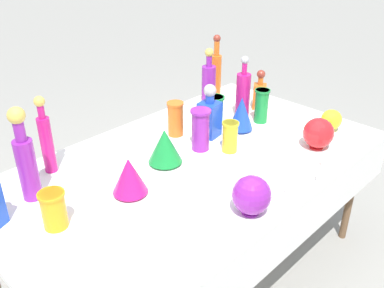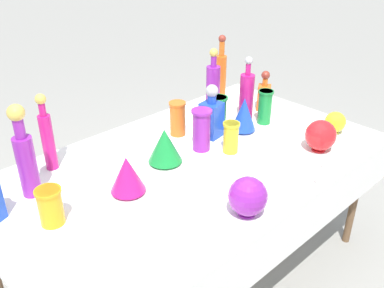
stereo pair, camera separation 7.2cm
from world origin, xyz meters
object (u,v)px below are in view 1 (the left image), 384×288
round_bowl_0 (331,120)px  cardboard_box_behind_right (123,162)px  tall_bottle_1 (46,139)px  slender_vase_2 (54,209)px  tall_bottle_3 (26,159)px  slender_vase_1 (175,118)px  cardboard_box_behind_left (42,206)px  slender_vase_3 (215,108)px  round_bowl_2 (318,133)px  square_decanter_1 (260,93)px  fluted_vase_1 (165,146)px  fluted_vase_0 (129,176)px  round_bowl_1 (252,195)px  fluted_vase_2 (241,113)px  tall_bottle_4 (209,83)px  tall_bottle_0 (216,72)px  square_decanter_2 (209,115)px  slender_vase_4 (201,129)px  slender_vase_5 (261,105)px  tall_bottle_2 (243,94)px  slender_vase_0 (230,136)px

round_bowl_0 → cardboard_box_behind_right: (-0.45, 1.43, -0.68)m
tall_bottle_1 → slender_vase_2: bearing=-117.1°
tall_bottle_3 → slender_vase_1: size_ratio=2.21×
tall_bottle_1 → cardboard_box_behind_left: size_ratio=0.92×
slender_vase_3 → round_bowl_2: bearing=-79.0°
tall_bottle_3 → round_bowl_0: 1.64m
square_decanter_1 → tall_bottle_1: bearing=168.7°
fluted_vase_1 → square_decanter_1: bearing=5.1°
square_decanter_1 → slender_vase_1: 0.64m
fluted_vase_0 → round_bowl_1: size_ratio=1.05×
tall_bottle_1 → fluted_vase_2: size_ratio=1.94×
tall_bottle_4 → round_bowl_2: bearing=-92.0°
cardboard_box_behind_left → round_bowl_1: bearing=-80.4°
slender_vase_1 → round_bowl_0: bearing=-42.2°
slender_vase_3 → tall_bottle_0: bearing=41.0°
square_decanter_2 → slender_vase_4: 0.16m
tall_bottle_0 → fluted_vase_1: size_ratio=2.31×
slender_vase_1 → slender_vase_5: 0.53m
slender_vase_2 → fluted_vase_1: fluted_vase_1 is taller
tall_bottle_2 → round_bowl_0: tall_bottle_2 is taller
tall_bottle_1 → slender_vase_2: tall_bottle_1 is taller
tall_bottle_1 → tall_bottle_3: tall_bottle_3 is taller
slender_vase_0 → square_decanter_2: bearing=74.0°
tall_bottle_1 → tall_bottle_2: bearing=-13.8°
slender_vase_1 → round_bowl_0: slender_vase_1 is taller
fluted_vase_0 → cardboard_box_behind_right: fluted_vase_0 is taller
tall_bottle_2 → slender_vase_2: 1.34m
slender_vase_2 → round_bowl_1: 0.79m
square_decanter_1 → round_bowl_1: bearing=-145.3°
tall_bottle_0 → square_decanter_2: size_ratio=1.40×
tall_bottle_3 → slender_vase_3: size_ratio=2.81×
tall_bottle_3 → slender_vase_0: bearing=-20.7°
slender_vase_2 → tall_bottle_1: bearing=62.9°
tall_bottle_1 → tall_bottle_3: size_ratio=0.90×
slender_vase_3 → fluted_vase_2: bearing=-87.9°
tall_bottle_1 → slender_vase_4: bearing=-29.1°
tall_bottle_0 → slender_vase_0: 0.75m
cardboard_box_behind_left → slender_vase_2: bearing=-110.1°
cardboard_box_behind_left → fluted_vase_1: bearing=-73.3°
round_bowl_0 → slender_vase_4: bearing=150.7°
cardboard_box_behind_left → slender_vase_0: bearing=-61.0°
square_decanter_1 → cardboard_box_behind_left: square_decanter_1 is taller
tall_bottle_4 → fluted_vase_2: bearing=-110.4°
tall_bottle_3 → square_decanter_1: bearing=-4.7°
slender_vase_0 → square_decanter_1: bearing=22.1°
slender_vase_0 → slender_vase_3: (0.23, 0.31, -0.01)m
tall_bottle_3 → round_bowl_0: tall_bottle_3 is taller
round_bowl_1 → cardboard_box_behind_right: bearing=72.8°
cardboard_box_behind_left → round_bowl_0: bearing=-48.3°
slender_vase_0 → slender_vase_4: 0.16m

